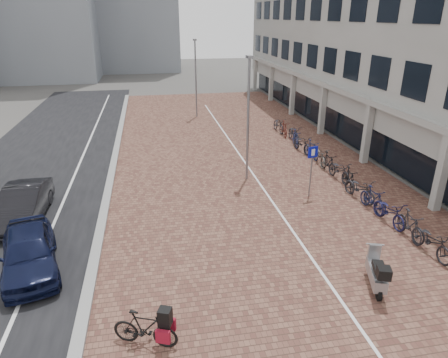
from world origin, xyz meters
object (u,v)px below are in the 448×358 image
car_navy (29,251)px  hero_bike (145,328)px  car_dark (24,204)px  scooter_front (377,271)px  parking_sign (312,164)px

car_navy → hero_bike: (3.66, -3.96, -0.17)m
hero_bike → car_dark: bearing=53.6°
scooter_front → parking_sign: 6.69m
car_navy → hero_bike: bearing=-61.6°
car_navy → parking_sign: parking_sign is taller
scooter_front → parking_sign: (0.53, 6.59, 1.03)m
car_dark → hero_bike: car_dark is taller
car_navy → hero_bike: car_navy is taller
car_navy → parking_sign: (11.09, 3.66, 0.93)m
car_navy → parking_sign: 11.72m
car_navy → parking_sign: size_ratio=1.69×
car_dark → hero_bike: bearing=-58.1°
hero_bike → parking_sign: parking_sign is taller
car_navy → car_dark: 3.93m
car_navy → car_dark: bearing=92.2°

